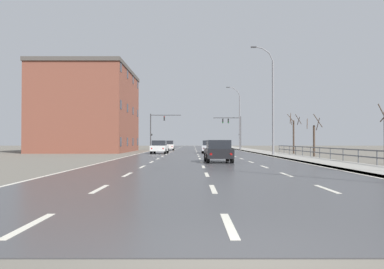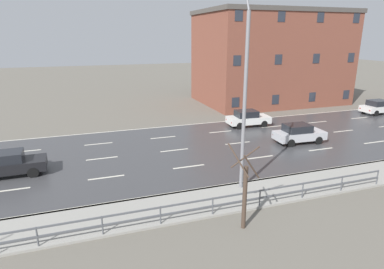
{
  "view_description": "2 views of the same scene",
  "coord_description": "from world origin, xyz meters",
  "px_view_note": "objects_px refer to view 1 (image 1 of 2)",
  "views": [
    {
      "loc": [
        -0.65,
        -5.19,
        1.5
      ],
      "look_at": [
        -0.49,
        64.62,
        2.62
      ],
      "focal_mm": 38.16,
      "sensor_mm": 36.0,
      "label": 1
    },
    {
      "loc": [
        23.01,
        27.9,
        8.47
      ],
      "look_at": [
        0.0,
        35.84,
        1.14
      ],
      "focal_mm": 30.83,
      "sensor_mm": 36.0,
      "label": 2
    }
  ],
  "objects_px": {
    "street_lamp_distant": "(238,119)",
    "car_far_left": "(208,147)",
    "traffic_signal_left": "(155,126)",
    "street_lamp_midground": "(271,102)",
    "car_distant": "(159,147)",
    "car_far_right": "(167,145)",
    "traffic_signal_right": "(233,127)",
    "car_near_left": "(217,151)",
    "brick_building": "(88,110)"
  },
  "relations": [
    {
      "from": "street_lamp_distant",
      "to": "car_far_left",
      "type": "relative_size",
      "value": 2.6
    },
    {
      "from": "street_lamp_distant",
      "to": "traffic_signal_left",
      "type": "height_order",
      "value": "street_lamp_distant"
    },
    {
      "from": "street_lamp_midground",
      "to": "car_distant",
      "type": "height_order",
      "value": "street_lamp_midground"
    },
    {
      "from": "car_far_right",
      "to": "car_distant",
      "type": "relative_size",
      "value": 0.99
    },
    {
      "from": "car_far_left",
      "to": "traffic_signal_right",
      "type": "bearing_deg",
      "value": 79.57
    },
    {
      "from": "street_lamp_distant",
      "to": "car_distant",
      "type": "height_order",
      "value": "street_lamp_distant"
    },
    {
      "from": "car_far_left",
      "to": "car_near_left",
      "type": "bearing_deg",
      "value": -87.74
    },
    {
      "from": "car_near_left",
      "to": "traffic_signal_left",
      "type": "bearing_deg",
      "value": 99.19
    },
    {
      "from": "street_lamp_midground",
      "to": "traffic_signal_left",
      "type": "distance_m",
      "value": 33.23
    },
    {
      "from": "traffic_signal_right",
      "to": "car_far_right",
      "type": "relative_size",
      "value": 1.41
    },
    {
      "from": "car_near_left",
      "to": "car_distant",
      "type": "relative_size",
      "value": 0.99
    },
    {
      "from": "car_far_left",
      "to": "brick_building",
      "type": "height_order",
      "value": "brick_building"
    },
    {
      "from": "car_near_left",
      "to": "brick_building",
      "type": "bearing_deg",
      "value": 118.22
    },
    {
      "from": "traffic_signal_right",
      "to": "brick_building",
      "type": "bearing_deg",
      "value": -146.19
    },
    {
      "from": "car_distant",
      "to": "brick_building",
      "type": "height_order",
      "value": "brick_building"
    },
    {
      "from": "traffic_signal_left",
      "to": "traffic_signal_right",
      "type": "bearing_deg",
      "value": 1.02
    },
    {
      "from": "car_distant",
      "to": "brick_building",
      "type": "bearing_deg",
      "value": 143.77
    },
    {
      "from": "car_far_left",
      "to": "car_far_right",
      "type": "bearing_deg",
      "value": 114.55
    },
    {
      "from": "car_far_left",
      "to": "street_lamp_midground",
      "type": "bearing_deg",
      "value": -51.44
    },
    {
      "from": "traffic_signal_left",
      "to": "car_distant",
      "type": "bearing_deg",
      "value": -83.94
    },
    {
      "from": "traffic_signal_left",
      "to": "car_far_left",
      "type": "height_order",
      "value": "traffic_signal_left"
    },
    {
      "from": "car_far_right",
      "to": "brick_building",
      "type": "relative_size",
      "value": 0.23
    },
    {
      "from": "street_lamp_distant",
      "to": "brick_building",
      "type": "bearing_deg",
      "value": -149.38
    },
    {
      "from": "car_far_right",
      "to": "car_near_left",
      "type": "bearing_deg",
      "value": -82.13
    },
    {
      "from": "traffic_signal_right",
      "to": "car_near_left",
      "type": "relative_size",
      "value": 1.41
    },
    {
      "from": "street_lamp_distant",
      "to": "car_far_left",
      "type": "bearing_deg",
      "value": -106.24
    },
    {
      "from": "car_far_right",
      "to": "car_near_left",
      "type": "relative_size",
      "value": 1.0
    },
    {
      "from": "car_near_left",
      "to": "car_far_right",
      "type": "bearing_deg",
      "value": 97.26
    },
    {
      "from": "traffic_signal_left",
      "to": "car_far_right",
      "type": "height_order",
      "value": "traffic_signal_left"
    },
    {
      "from": "traffic_signal_right",
      "to": "traffic_signal_left",
      "type": "height_order",
      "value": "traffic_signal_left"
    },
    {
      "from": "street_lamp_midground",
      "to": "car_near_left",
      "type": "distance_m",
      "value": 15.01
    },
    {
      "from": "car_near_left",
      "to": "brick_building",
      "type": "distance_m",
      "value": 33.1
    },
    {
      "from": "traffic_signal_left",
      "to": "car_far_left",
      "type": "bearing_deg",
      "value": -68.68
    },
    {
      "from": "traffic_signal_right",
      "to": "car_far_right",
      "type": "bearing_deg",
      "value": -148.45
    },
    {
      "from": "street_lamp_midground",
      "to": "car_far_left",
      "type": "xyz_separation_m",
      "value": [
        -5.99,
        8.39,
        -4.69
      ]
    },
    {
      "from": "traffic_signal_right",
      "to": "brick_building",
      "type": "height_order",
      "value": "brick_building"
    },
    {
      "from": "street_lamp_midground",
      "to": "car_near_left",
      "type": "bearing_deg",
      "value": -116.1
    },
    {
      "from": "street_lamp_distant",
      "to": "brick_building",
      "type": "xyz_separation_m",
      "value": [
        -22.52,
        -13.33,
        0.43
      ]
    },
    {
      "from": "street_lamp_midground",
      "to": "car_far_right",
      "type": "height_order",
      "value": "street_lamp_midground"
    },
    {
      "from": "traffic_signal_right",
      "to": "car_distant",
      "type": "distance_m",
      "value": 25.98
    },
    {
      "from": "traffic_signal_left",
      "to": "car_far_right",
      "type": "bearing_deg",
      "value": -69.13
    },
    {
      "from": "traffic_signal_right",
      "to": "traffic_signal_left",
      "type": "xyz_separation_m",
      "value": [
        -13.62,
        -0.24,
        0.14
      ]
    },
    {
      "from": "car_far_left",
      "to": "street_lamp_distant",
      "type": "bearing_deg",
      "value": 76.8
    },
    {
      "from": "brick_building",
      "to": "car_near_left",
      "type": "bearing_deg",
      "value": -60.22
    },
    {
      "from": "street_lamp_distant",
      "to": "car_near_left",
      "type": "xyz_separation_m",
      "value": [
        -6.27,
        -41.73,
        -4.54
      ]
    },
    {
      "from": "car_near_left",
      "to": "car_distant",
      "type": "bearing_deg",
      "value": 104.48
    },
    {
      "from": "car_far_right",
      "to": "brick_building",
      "type": "distance_m",
      "value": 14.07
    },
    {
      "from": "street_lamp_midground",
      "to": "traffic_signal_left",
      "type": "bearing_deg",
      "value": 115.69
    },
    {
      "from": "car_far_left",
      "to": "car_distant",
      "type": "xyz_separation_m",
      "value": [
        -5.96,
        -1.45,
        0.0
      ]
    },
    {
      "from": "street_lamp_midground",
      "to": "traffic_signal_left",
      "type": "height_order",
      "value": "street_lamp_midground"
    }
  ]
}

